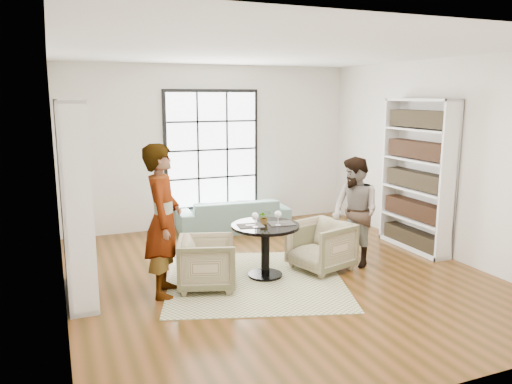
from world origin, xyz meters
name	(u,v)px	position (x,y,z in m)	size (l,w,h in m)	color
ground	(278,275)	(0.00, 0.00, 0.00)	(6.00, 6.00, 0.00)	brown
room_shell	(263,180)	(0.00, 0.54, 1.26)	(6.00, 6.01, 6.00)	silver
rug	(256,280)	(-0.36, -0.07, 0.01)	(2.31, 2.31, 0.01)	#BFBC8F
pedestal_table	(265,239)	(-0.18, 0.02, 0.53)	(0.92, 0.92, 0.74)	black
sofa	(233,215)	(0.22, 2.45, 0.29)	(2.02, 0.79, 0.59)	gray
armchair_left	(207,263)	(-1.03, -0.06, 0.33)	(0.71, 0.73, 0.67)	#BAB885
armchair_right	(321,246)	(0.67, -0.01, 0.35)	(0.74, 0.77, 0.70)	tan
person_left	(163,221)	(-1.58, -0.06, 0.94)	(0.69, 0.45, 1.89)	gray
person_right	(355,212)	(1.22, -0.01, 0.79)	(0.77, 0.60, 1.58)	gray
placemat_left	(251,226)	(-0.39, 0.03, 0.74)	(0.34, 0.26, 0.01)	#292723
placemat_right	(281,223)	(0.03, -0.02, 0.74)	(0.34, 0.26, 0.01)	#292723
cutlery_left	(251,225)	(-0.39, 0.03, 0.75)	(0.14, 0.22, 0.01)	#B8B8BC
cutlery_right	(281,223)	(0.03, -0.02, 0.75)	(0.14, 0.22, 0.01)	#B8B8BC
wine_glass_left	(255,217)	(-0.37, -0.06, 0.88)	(0.09, 0.09, 0.20)	silver
wine_glass_right	(278,215)	(-0.05, -0.09, 0.88)	(0.09, 0.09, 0.21)	silver
flower_centerpiece	(264,217)	(-0.18, 0.07, 0.83)	(0.17, 0.15, 0.19)	gray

